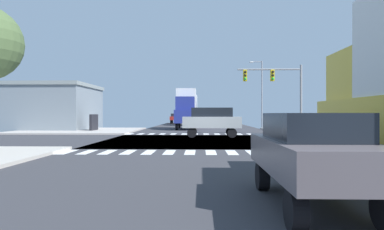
# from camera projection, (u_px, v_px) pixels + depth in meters

# --- Properties ---
(ground) EXTENTS (90.00, 90.00, 0.05)m
(ground) POSITION_uv_depth(u_px,v_px,m) (204.00, 141.00, 23.56)
(ground) COLOR #343439
(sidewalk_corner_ne) EXTENTS (12.00, 12.00, 0.14)m
(sidewalk_corner_ne) POSITION_uv_depth(u_px,v_px,m) (328.00, 131.00, 35.22)
(sidewalk_corner_ne) COLOR #B2ADA3
(sidewalk_corner_ne) RESTS_ON ground
(sidewalk_corner_nw) EXTENTS (12.00, 12.00, 0.14)m
(sidewalk_corner_nw) POSITION_uv_depth(u_px,v_px,m) (81.00, 131.00, 35.90)
(sidewalk_corner_nw) COLOR #AFA8A2
(sidewalk_corner_nw) RESTS_ON ground
(crosswalk_near) EXTENTS (13.50, 2.00, 0.01)m
(crosswalk_near) POSITION_uv_depth(u_px,v_px,m) (200.00, 152.00, 16.27)
(crosswalk_near) COLOR silver
(crosswalk_near) RESTS_ON ground
(crosswalk_far) EXTENTS (13.50, 2.00, 0.01)m
(crosswalk_far) POSITION_uv_depth(u_px,v_px,m) (201.00, 134.00, 30.87)
(crosswalk_far) COLOR silver
(crosswalk_far) RESTS_ON ground
(traffic_signal_mast) EXTENTS (5.78, 0.55, 6.24)m
(traffic_signal_mast) POSITION_uv_depth(u_px,v_px,m) (276.00, 83.00, 30.29)
(traffic_signal_mast) COLOR gray
(traffic_signal_mast) RESTS_ON ground
(street_lamp) EXTENTS (1.78, 0.32, 8.89)m
(street_lamp) POSITION_uv_depth(u_px,v_px,m) (260.00, 88.00, 45.10)
(street_lamp) COLOR gray
(street_lamp) RESTS_ON ground
(bank_building) EXTENTS (13.28, 9.67, 5.23)m
(bank_building) POSITION_uv_depth(u_px,v_px,m) (42.00, 107.00, 39.15)
(bank_building) COLOR slate
(bank_building) RESTS_ON ground
(box_truck_nearside_1) EXTENTS (2.40, 7.20, 4.85)m
(box_truck_nearside_1) POSITION_uv_depth(u_px,v_px,m) (190.00, 109.00, 54.81)
(box_truck_nearside_1) COLOR black
(box_truck_nearside_1) RESTS_ON ground
(sedan_queued_2) EXTENTS (1.80, 4.30, 1.88)m
(sedan_queued_2) POSITION_uv_depth(u_px,v_px,m) (175.00, 118.00, 63.46)
(sedan_queued_2) COLOR black
(sedan_queued_2) RESTS_ON ground
(suv_leading_1) EXTENTS (4.60, 1.96, 2.34)m
(suv_leading_1) POSITION_uv_depth(u_px,v_px,m) (212.00, 120.00, 27.04)
(suv_leading_1) COLOR black
(suv_leading_1) RESTS_ON ground
(box_truck_middle_3) EXTENTS (2.40, 7.20, 4.85)m
(box_truck_middle_3) POSITION_uv_depth(u_px,v_px,m) (186.00, 108.00, 40.73)
(box_truck_middle_3) COLOR black
(box_truck_middle_3) RESTS_ON ground
(sedan_outer_3) EXTENTS (1.80, 4.30, 1.88)m
(sedan_outer_3) POSITION_uv_depth(u_px,v_px,m) (311.00, 151.00, 6.82)
(sedan_outer_3) COLOR black
(sedan_outer_3) RESTS_ON ground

